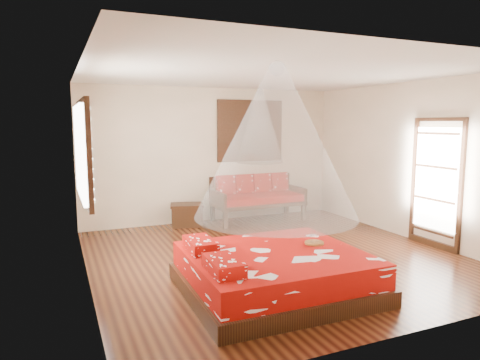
# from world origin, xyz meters

# --- Properties ---
(room) EXTENTS (5.54, 5.54, 2.84)m
(room) POSITION_xyz_m (0.00, 0.00, 1.40)
(room) COLOR black
(room) RESTS_ON ground
(bed) EXTENTS (2.22, 2.02, 0.65)m
(bed) POSITION_xyz_m (-0.68, -1.27, 0.25)
(bed) COLOR black
(bed) RESTS_ON floor
(daybed) EXTENTS (1.92, 0.85, 0.97)m
(daybed) POSITION_xyz_m (0.84, 2.39, 0.52)
(daybed) COLOR black
(daybed) RESTS_ON floor
(storage_chest) EXTENTS (0.75, 0.63, 0.45)m
(storage_chest) POSITION_xyz_m (-0.69, 2.45, 0.23)
(storage_chest) COLOR black
(storage_chest) RESTS_ON floor
(shutter_panel) EXTENTS (1.52, 0.06, 1.32)m
(shutter_panel) POSITION_xyz_m (0.84, 2.72, 1.90)
(shutter_panel) COLOR black
(shutter_panel) RESTS_ON wall_back
(window_left) EXTENTS (0.10, 1.74, 1.34)m
(window_left) POSITION_xyz_m (-2.71, 0.20, 1.70)
(window_left) COLOR black
(window_left) RESTS_ON wall_left
(glazed_door) EXTENTS (0.08, 1.02, 2.16)m
(glazed_door) POSITION_xyz_m (2.72, -0.60, 1.07)
(glazed_door) COLOR black
(glazed_door) RESTS_ON floor
(wine_tray) EXTENTS (0.25, 0.25, 0.20)m
(wine_tray) POSITION_xyz_m (-0.02, -1.15, 0.55)
(wine_tray) COLOR brown
(wine_tray) RESTS_ON bed
(mosquito_net_main) EXTENTS (1.96, 1.96, 1.80)m
(mosquito_net_main) POSITION_xyz_m (-0.66, -1.27, 1.85)
(mosquito_net_main) COLOR white
(mosquito_net_main) RESTS_ON ceiling
(mosquito_net_daybed) EXTENTS (0.98, 0.98, 1.50)m
(mosquito_net_daybed) POSITION_xyz_m (0.84, 2.25, 2.00)
(mosquito_net_daybed) COLOR white
(mosquito_net_daybed) RESTS_ON ceiling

